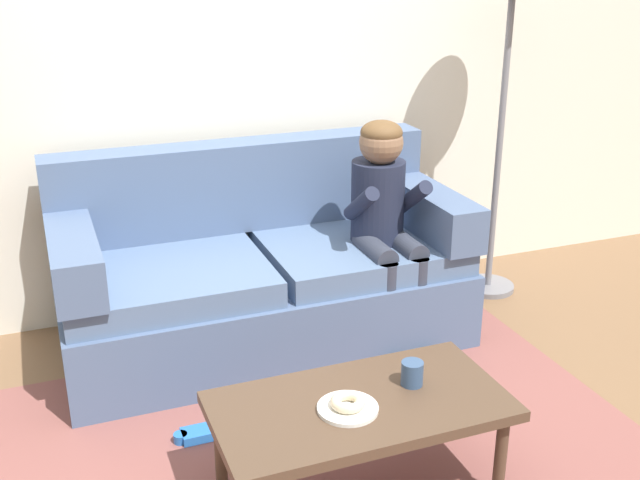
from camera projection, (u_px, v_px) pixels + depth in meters
The scene contains 10 objects.
ground at pixel (315, 430), 3.15m from camera, with size 10.00×10.00×0.00m, color brown.
wall_back at pixel (217, 44), 3.86m from camera, with size 8.00×0.10×2.80m, color silver.
area_rug at pixel (339, 465), 2.93m from camera, with size 2.50×2.05×0.01m, color brown.
couch at pixel (261, 275), 3.77m from camera, with size 1.93×0.90×0.95m.
coffee_table at pixel (360, 412), 2.66m from camera, with size 1.03×0.53×0.39m.
person_child at pixel (385, 212), 3.67m from camera, with size 0.34×0.58×1.10m.
plate at pixel (348, 408), 2.60m from camera, with size 0.21×0.21×0.01m, color white.
donut at pixel (348, 402), 2.59m from camera, with size 0.12×0.12×0.04m, color beige.
mug at pixel (412, 373), 2.74m from camera, with size 0.08×0.08×0.09m, color #334C72.
toy_controller at pixel (202, 435), 3.08m from camera, with size 0.23×0.09×0.05m.
Camera 1 is at (-0.94, -2.49, 1.86)m, focal length 43.03 mm.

